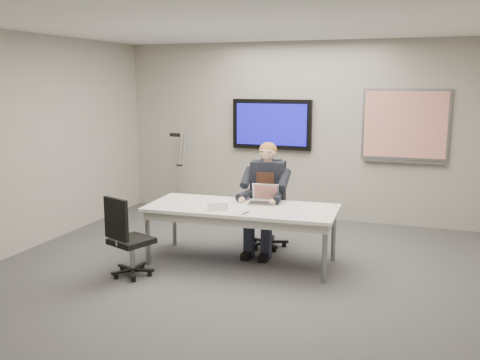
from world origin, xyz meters
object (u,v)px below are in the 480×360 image
(conference_table, at_px, (242,213))
(seated_person, at_px, (264,209))
(laptop, at_px, (264,199))
(office_chair_near, at_px, (129,252))
(office_chair_far, at_px, (268,223))

(conference_table, xyz_separation_m, seated_person, (0.13, 0.48, -0.05))
(seated_person, distance_m, laptop, 0.31)
(conference_table, relative_size, laptop, 6.50)
(office_chair_near, bearing_deg, laptop, -116.37)
(office_chair_near, height_order, laptop, same)
(conference_table, xyz_separation_m, office_chair_near, (-1.03, -0.89, -0.33))
(office_chair_far, height_order, office_chair_near, office_chair_far)
(conference_table, bearing_deg, office_chair_far, 78.22)
(laptop, bearing_deg, office_chair_near, -145.35)
(conference_table, distance_m, office_chair_near, 1.40)
(laptop, bearing_deg, conference_table, -136.94)
(seated_person, bearing_deg, conference_table, -111.37)
(office_chair_far, height_order, laptop, office_chair_far)
(office_chair_far, xyz_separation_m, seated_person, (0.02, -0.25, 0.25))
(seated_person, bearing_deg, office_chair_far, 87.41)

